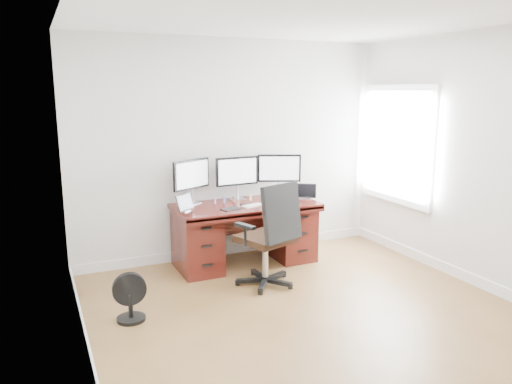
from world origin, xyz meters
name	(u,v)px	position (x,y,z in m)	size (l,w,h in m)	color
ground	(324,326)	(0.00, 0.00, 0.00)	(4.50, 4.50, 0.00)	brown
back_wall	(231,150)	(0.00, 2.25, 1.35)	(4.00, 0.10, 2.70)	silver
right_wall	(489,162)	(2.00, 0.11, 1.35)	(0.10, 4.50, 2.70)	silver
desk	(245,231)	(0.00, 1.83, 0.40)	(1.70, 0.80, 0.75)	#43120D
office_chair	(269,252)	(-0.05, 1.06, 0.37)	(0.77, 0.77, 1.14)	black
floor_fan	(130,298)	(-1.56, 0.83, 0.22)	(0.31, 0.26, 0.45)	black
monitor_left	(192,176)	(-0.58, 2.07, 1.09)	(0.51, 0.28, 0.53)	silver
monitor_center	(237,173)	(0.00, 2.07, 1.09)	(0.55, 0.15, 0.53)	silver
monitor_right	(279,170)	(0.58, 2.07, 1.09)	(0.52, 0.25, 0.53)	silver
tablet_left	(185,204)	(-0.76, 1.75, 0.84)	(0.24, 0.19, 0.19)	silver
tablet_right	(307,192)	(0.81, 1.75, 0.84)	(0.24, 0.19, 0.19)	silver
keyboard	(253,205)	(0.03, 1.66, 0.76)	(0.26, 0.11, 0.01)	silver
trackpad	(269,205)	(0.23, 1.62, 0.76)	(0.13, 0.13, 0.01)	silver
drawing_tablet	(231,209)	(-0.26, 1.62, 0.76)	(0.22, 0.14, 0.01)	black
phone	(246,204)	(-0.02, 1.76, 0.76)	(0.13, 0.06, 0.01)	black
figurine_purple	(215,200)	(-0.33, 1.95, 0.79)	(0.03, 0.03, 0.08)	#B272DA
figurine_blue	(224,199)	(-0.22, 1.95, 0.79)	(0.03, 0.03, 0.08)	#4B79DE
figurine_brown	(234,199)	(-0.09, 1.95, 0.79)	(0.03, 0.03, 0.08)	#956049
figurine_yellow	(250,197)	(0.13, 1.95, 0.79)	(0.03, 0.03, 0.08)	#DEDB77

